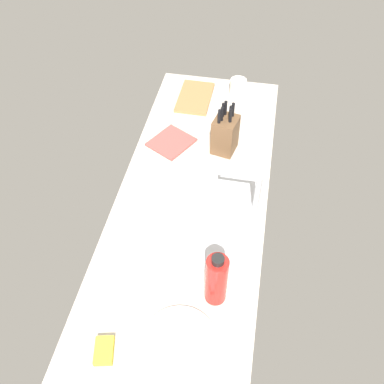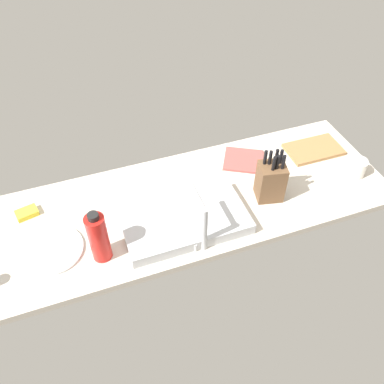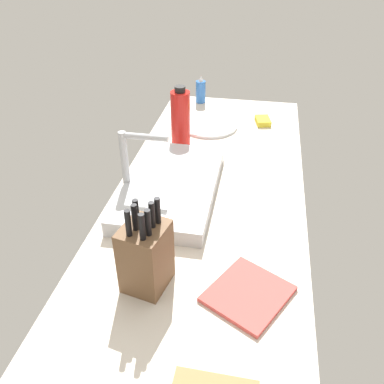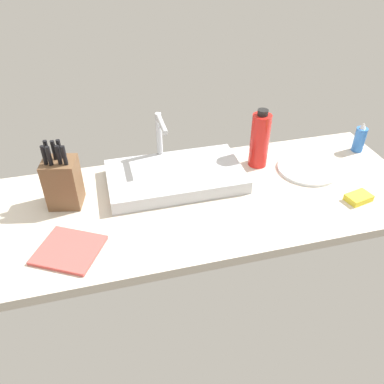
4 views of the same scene
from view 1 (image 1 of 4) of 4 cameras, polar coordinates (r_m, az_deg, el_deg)
countertop_slab at (r=183.43cm, az=-0.23°, el=-2.00°), size 186.43×63.31×3.50cm
sink_basin at (r=176.15cm, az=3.47°, el=-2.77°), size 51.55×29.21×5.15cm
faucet at (r=169.19cm, az=7.85°, el=-0.14°), size 5.50×15.74×22.84cm
knife_block at (r=199.80cm, az=4.36°, el=7.60°), size 13.16×12.28×24.70cm
cutting_board at (r=235.47cm, az=0.38°, el=12.31°), size 27.68×17.13×1.80cm
water_bottle at (r=148.50cm, az=3.22°, el=-11.37°), size 7.60×7.60×24.33cm
dinner_plate at (r=150.62cm, az=-1.66°, el=-18.94°), size 24.72×24.72×1.20cm
dish_towel at (r=208.55cm, az=-2.73°, el=6.54°), size 24.66×24.00×1.20cm
coffee_mug at (r=238.83cm, az=6.05°, el=13.57°), size 8.52×8.52×8.34cm
dish_sponge at (r=151.38cm, az=-11.46°, el=-19.71°), size 10.08×7.79×2.40cm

